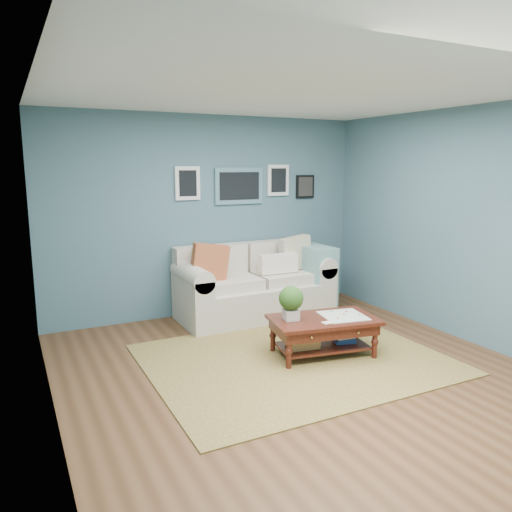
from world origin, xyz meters
TOP-DOWN VIEW (x-y plane):
  - room_shell at (0.01, 0.06)m, footprint 5.00×5.02m
  - area_rug at (0.13, 0.43)m, footprint 3.03×2.42m
  - loveseat at (0.54, 2.03)m, footprint 2.10×0.96m
  - coffee_table at (0.42, 0.42)m, footprint 1.22×0.84m

SIDE VIEW (x-z plane):
  - area_rug at x=0.13m, z-range 0.00..0.01m
  - coffee_table at x=0.42m, z-range -0.04..0.74m
  - loveseat at x=0.54m, z-range -0.10..0.98m
  - room_shell at x=0.01m, z-range 0.01..2.71m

